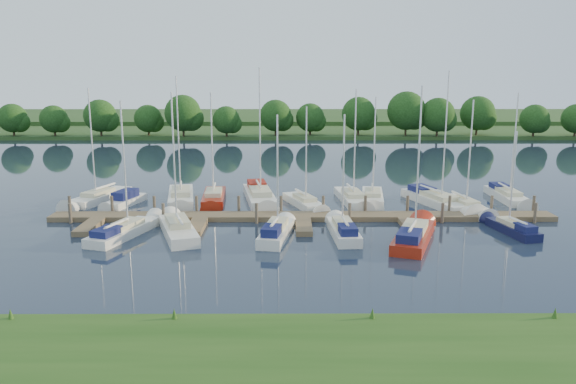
{
  "coord_description": "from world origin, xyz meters",
  "views": [
    {
      "loc": [
        -1.33,
        -35.32,
        11.54
      ],
      "look_at": [
        -1.16,
        8.0,
        2.2
      ],
      "focal_mm": 35.0,
      "sensor_mm": 36.0,
      "label": 1
    }
  ],
  "objects_px": {
    "sailboat_n_0": "(98,199)",
    "sailboat_n_5": "(305,204)",
    "dock": "(303,219)",
    "sailboat_s_2": "(277,233)",
    "motorboat": "(125,201)"
  },
  "relations": [
    {
      "from": "sailboat_n_5",
      "to": "motorboat",
      "type": "bearing_deg",
      "value": -22.48
    },
    {
      "from": "sailboat_n_5",
      "to": "sailboat_s_2",
      "type": "height_order",
      "value": "sailboat_n_5"
    },
    {
      "from": "sailboat_n_5",
      "to": "sailboat_s_2",
      "type": "distance_m",
      "value": 9.69
    },
    {
      "from": "dock",
      "to": "sailboat_n_5",
      "type": "relative_size",
      "value": 4.44
    },
    {
      "from": "sailboat_n_0",
      "to": "motorboat",
      "type": "relative_size",
      "value": 1.93
    },
    {
      "from": "dock",
      "to": "sailboat_n_0",
      "type": "relative_size",
      "value": 3.8
    },
    {
      "from": "sailboat_n_5",
      "to": "sailboat_s_2",
      "type": "bearing_deg",
      "value": 55.65
    },
    {
      "from": "sailboat_s_2",
      "to": "dock",
      "type": "bearing_deg",
      "value": 76.42
    },
    {
      "from": "sailboat_n_0",
      "to": "sailboat_s_2",
      "type": "bearing_deg",
      "value": 163.97
    },
    {
      "from": "dock",
      "to": "sailboat_s_2",
      "type": "relative_size",
      "value": 4.4
    },
    {
      "from": "dock",
      "to": "sailboat_n_5",
      "type": "xyz_separation_m",
      "value": [
        0.33,
        4.88,
        0.07
      ]
    },
    {
      "from": "sailboat_n_0",
      "to": "sailboat_n_5",
      "type": "height_order",
      "value": "sailboat_n_0"
    },
    {
      "from": "sailboat_s_2",
      "to": "motorboat",
      "type": "bearing_deg",
      "value": 153.82
    },
    {
      "from": "sailboat_n_0",
      "to": "sailboat_n_5",
      "type": "bearing_deg",
      "value": -167.1
    },
    {
      "from": "sailboat_n_0",
      "to": "sailboat_s_2",
      "type": "xyz_separation_m",
      "value": [
        16.31,
        -11.25,
        0.07
      ]
    }
  ]
}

